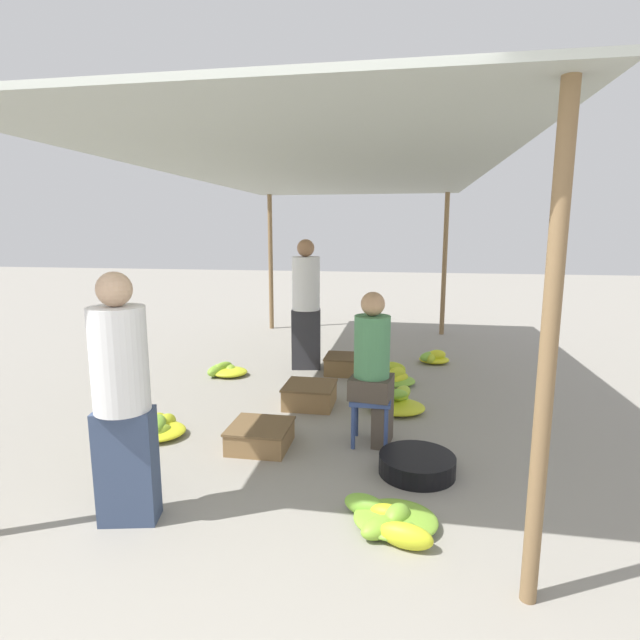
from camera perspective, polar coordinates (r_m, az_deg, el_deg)
The scene contains 19 objects.
ground_plane at distance 2.87m, azimuth -12.52°, elevation -29.11°, with size 40.00×40.00×0.00m, color gray.
canopy_post_front_right at distance 2.50m, azimuth 24.55°, elevation -4.41°, with size 0.08×0.08×2.44m, color olive.
canopy_post_back_left at distance 9.23m, azimuth -5.66°, elevation 6.51°, with size 0.08×0.08×2.44m, color olive.
canopy_post_back_right at distance 8.92m, azimuth 14.04°, elevation 6.13°, with size 0.08×0.08×2.44m, color olive.
canopy_tarp at distance 5.72m, azimuth 0.68°, elevation 16.74°, with size 3.50×6.94×0.04m, color #9EA399.
vendor_foreground at distance 3.28m, azimuth -21.68°, elevation -8.13°, with size 0.40×0.40×1.58m.
stool at distance 4.33m, azimuth 5.84°, elevation -9.76°, with size 0.34×0.34×0.42m.
vendor_seated at distance 4.23m, azimuth 6.19°, elevation -5.29°, with size 0.38×0.38×1.32m.
basin_black at distance 3.98m, azimuth 11.02°, elevation -15.90°, with size 0.57×0.57×0.14m.
banana_pile_left_0 at distance 4.79m, azimuth -18.21°, elevation -11.63°, with size 0.54×0.50×0.18m.
banana_pile_left_1 at distance 6.45m, azimuth -10.72°, elevation -5.68°, with size 0.53×0.49×0.17m.
banana_pile_right_0 at distance 3.32m, azimuth 8.25°, elevation -21.71°, with size 0.61×0.53×0.16m.
banana_pile_right_1 at distance 5.20m, azimuth 8.56°, elevation -9.28°, with size 0.63×0.55×0.24m.
banana_pile_right_2 at distance 7.06m, azimuth 12.85°, elevation -4.25°, with size 0.44×0.42×0.20m.
banana_pile_right_3 at distance 6.04m, azimuth 8.21°, elevation -6.45°, with size 0.55×0.49×0.27m.
crate_near at distance 5.27m, azimuth -1.17°, elevation -8.55°, with size 0.52×0.52×0.23m.
crate_mid at distance 6.43m, azimuth 2.83°, elevation -5.08°, with size 0.49×0.49×0.23m.
crate_far at distance 4.35m, azimuth -6.84°, elevation -13.01°, with size 0.50×0.50×0.20m.
shopper_walking_mid at distance 6.49m, azimuth -1.61°, elevation 1.99°, with size 0.42×0.42×1.70m.
Camera 1 is at (0.91, -2.04, 1.81)m, focal length 28.00 mm.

